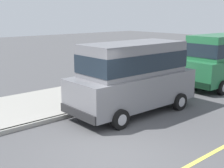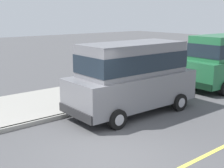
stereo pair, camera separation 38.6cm
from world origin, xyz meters
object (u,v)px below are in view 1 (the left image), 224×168
Objects in this scene: dog_white at (86,87)px; fire_hydrant at (165,79)px; car_grey_van at (133,74)px; car_green_van at (223,58)px.

dog_white is 0.79× the size of fire_hydrant.
car_grey_van is 8.59× the size of dog_white.
fire_hydrant is at bearing 112.33° from car_grey_van.
dog_white is (-2.85, -6.18, -0.97)m from car_green_van.
dog_white is at bearing -110.37° from fire_hydrant.
car_grey_van is at bearing -67.67° from fire_hydrant.
car_grey_van and car_green_van have the same top height.
car_grey_van is at bearing -0.27° from dog_white.
car_green_van is (-0.01, 6.19, 0.00)m from car_grey_van.
car_grey_van is 6.19m from car_green_van.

